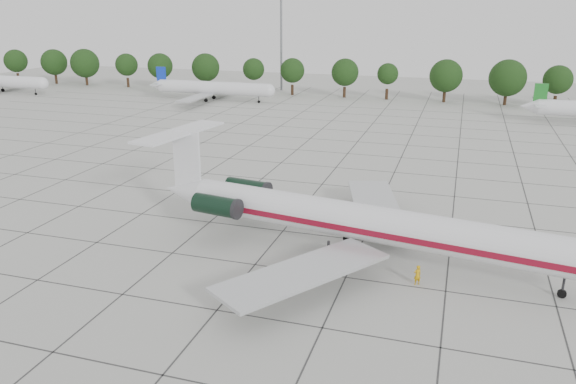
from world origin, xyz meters
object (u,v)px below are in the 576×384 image
Objects in this scene: main_airliner at (346,219)px; bg_airliner_b at (213,88)px; ground_crew at (417,275)px; floodlight_mast at (281,34)px.

main_airliner is 1.45× the size of bg_airliner_b.
main_airliner is 8.21m from ground_crew.
main_airliner reaches higher than bg_airliner_b.
floodlight_mast is at bearing 64.47° from bg_airliner_b.
floodlight_mast reaches higher than ground_crew.
main_airliner is 103.01m from floodlight_mast.
main_airliner is at bearing -68.82° from floodlight_mast.
bg_airliner_b is 25.90m from floodlight_mast.
bg_airliner_b is (-47.03, 74.52, -0.50)m from main_airliner.
floodlight_mast reaches higher than main_airliner.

